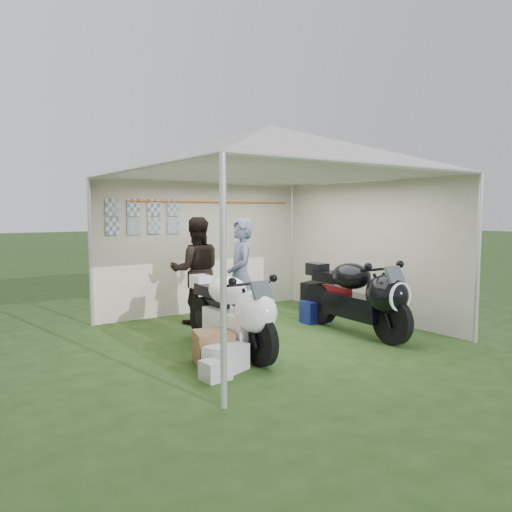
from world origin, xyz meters
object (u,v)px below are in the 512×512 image
(person_dark_jacket, at_px, (196,271))
(motorcycle_black, at_px, (359,294))
(person_blue_jacket, at_px, (241,278))
(crate_2, at_px, (215,370))
(paddock_stand, at_px, (316,311))
(equipment_box, at_px, (317,296))
(motorcycle_white, at_px, (234,310))
(crate_0, at_px, (226,358))
(crate_1, at_px, (213,347))
(canopy_tent, at_px, (270,156))

(person_dark_jacket, bearing_deg, motorcycle_black, 149.68)
(person_blue_jacket, bearing_deg, motorcycle_black, 79.31)
(crate_2, bearing_deg, motorcycle_black, 10.60)
(paddock_stand, height_order, person_dark_jacket, person_dark_jacket)
(equipment_box, bearing_deg, paddock_stand, -133.04)
(person_blue_jacket, relative_size, crate_2, 5.84)
(crate_2, bearing_deg, motorcycle_white, 46.26)
(person_dark_jacket, xyz_separation_m, crate_0, (-0.86, -2.33, -0.70))
(crate_2, bearing_deg, person_blue_jacket, 48.73)
(crate_0, bearing_deg, crate_2, -142.23)
(crate_0, relative_size, crate_1, 1.04)
(motorcycle_black, bearing_deg, crate_2, -166.42)
(person_blue_jacket, xyz_separation_m, crate_0, (-1.00, -1.23, -0.70))
(person_blue_jacket, bearing_deg, crate_2, -19.13)
(person_blue_jacket, bearing_deg, paddock_stand, 114.48)
(person_dark_jacket, height_order, crate_2, person_dark_jacket)
(motorcycle_black, distance_m, crate_2, 2.77)
(paddock_stand, xyz_separation_m, crate_1, (-2.46, -0.97, 0.02))
(person_dark_jacket, height_order, equipment_box, person_dark_jacket)
(person_blue_jacket, bearing_deg, motorcycle_white, -16.45)
(crate_1, bearing_deg, canopy_tent, 29.97)
(motorcycle_black, bearing_deg, paddock_stand, 90.00)
(canopy_tent, height_order, person_dark_jacket, canopy_tent)
(person_blue_jacket, height_order, crate_0, person_blue_jacket)
(crate_0, distance_m, crate_2, 0.32)
(canopy_tent, relative_size, motorcycle_white, 2.79)
(crate_1, height_order, crate_2, crate_1)
(paddock_stand, distance_m, person_blue_jacket, 1.63)
(person_dark_jacket, relative_size, equipment_box, 3.25)
(crate_1, bearing_deg, motorcycle_white, 25.30)
(motorcycle_white, height_order, person_blue_jacket, person_blue_jacket)
(motorcycle_black, xyz_separation_m, equipment_box, (0.71, 1.68, -0.33))
(canopy_tent, height_order, crate_1, canopy_tent)
(canopy_tent, relative_size, motorcycle_black, 2.61)
(motorcycle_black, bearing_deg, canopy_tent, 143.06)
(crate_1, relative_size, crate_2, 1.47)
(motorcycle_black, relative_size, crate_1, 5.10)
(crate_0, bearing_deg, person_blue_jacket, 50.90)
(equipment_box, distance_m, crate_0, 3.72)
(motorcycle_black, distance_m, equipment_box, 1.86)
(person_dark_jacket, bearing_deg, equipment_box, -166.53)
(motorcycle_black, relative_size, equipment_box, 4.15)
(person_dark_jacket, distance_m, person_blue_jacket, 1.10)
(paddock_stand, bearing_deg, person_dark_jacket, 147.46)
(canopy_tent, relative_size, crate_1, 13.31)
(person_dark_jacket, distance_m, crate_2, 2.85)
(equipment_box, height_order, crate_1, equipment_box)
(crate_0, bearing_deg, crate_1, 85.99)
(canopy_tent, height_order, motorcycle_white, canopy_tent)
(canopy_tent, distance_m, crate_2, 3.27)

